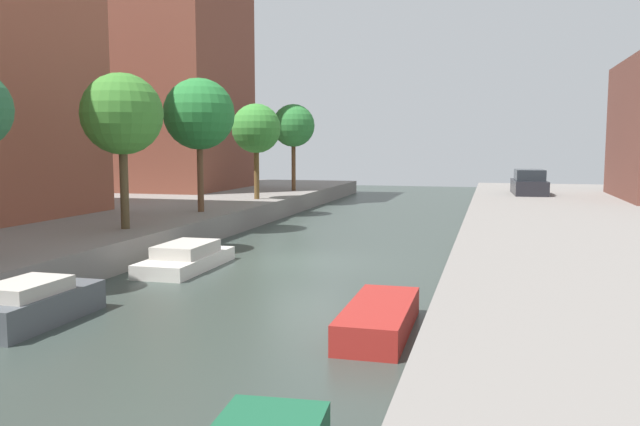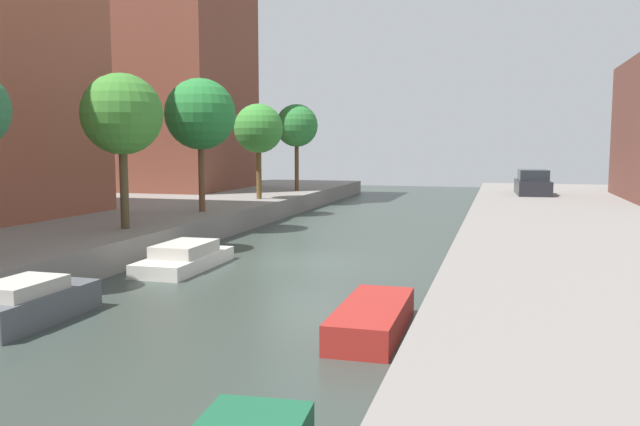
# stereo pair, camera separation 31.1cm
# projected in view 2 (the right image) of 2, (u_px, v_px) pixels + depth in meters

# --- Properties ---
(ground_plane) EXTENTS (84.00, 84.00, 0.00)m
(ground_plane) POSITION_uv_depth(u_px,v_px,m) (305.00, 262.00, 21.89)
(ground_plane) COLOR #333D38
(apartment_tower_far) EXTENTS (10.00, 9.63, 20.78)m
(apartment_tower_far) POSITION_uv_depth(u_px,v_px,m) (164.00, 36.00, 43.44)
(apartment_tower_far) COLOR brown
(apartment_tower_far) RESTS_ON quay_left
(street_tree_2) EXTENTS (2.88, 2.88, 5.53)m
(street_tree_2) POSITION_uv_depth(u_px,v_px,m) (122.00, 115.00, 22.60)
(street_tree_2) COLOR #4D3F27
(street_tree_2) RESTS_ON quay_left
(street_tree_3) EXTENTS (3.17, 3.17, 5.96)m
(street_tree_3) POSITION_uv_depth(u_px,v_px,m) (200.00, 115.00, 28.47)
(street_tree_3) COLOR brown
(street_tree_3) RESTS_ON quay_left
(street_tree_4) EXTENTS (2.72, 2.72, 5.27)m
(street_tree_4) POSITION_uv_depth(u_px,v_px,m) (258.00, 129.00, 35.30)
(street_tree_4) COLOR brown
(street_tree_4) RESTS_ON quay_left
(street_tree_5) EXTENTS (2.78, 2.78, 5.67)m
(street_tree_5) POSITION_uv_depth(u_px,v_px,m) (297.00, 126.00, 41.81)
(street_tree_5) COLOR brown
(street_tree_5) RESTS_ON quay_left
(parked_car) EXTENTS (2.10, 4.45, 1.52)m
(parked_car) POSITION_uv_depth(u_px,v_px,m) (533.00, 184.00, 38.86)
(parked_car) COLOR black
(parked_car) RESTS_ON quay_right
(moored_boat_left_1) EXTENTS (1.43, 3.32, 1.01)m
(moored_boat_left_1) POSITION_uv_depth(u_px,v_px,m) (29.00, 304.00, 14.38)
(moored_boat_left_1) COLOR #4C5156
(moored_boat_left_1) RESTS_ON ground_plane
(moored_boat_left_2) EXTENTS (1.72, 4.23, 0.84)m
(moored_boat_left_2) POSITION_uv_depth(u_px,v_px,m) (185.00, 258.00, 20.75)
(moored_boat_left_2) COLOR beige
(moored_boat_left_2) RESTS_ON ground_plane
(moored_boat_right_2) EXTENTS (1.34, 3.74, 0.62)m
(moored_boat_right_2) POSITION_uv_depth(u_px,v_px,m) (372.00, 319.00, 13.60)
(moored_boat_right_2) COLOR maroon
(moored_boat_right_2) RESTS_ON ground_plane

